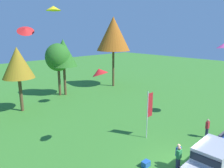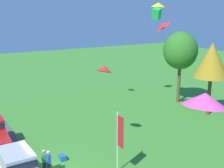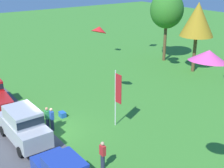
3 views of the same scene
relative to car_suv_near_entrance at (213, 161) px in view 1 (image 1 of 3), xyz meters
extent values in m
cube|color=#B7B7BC|center=(0.00, 0.00, -0.35)|extent=(4.64, 1.99, 1.10)
cube|color=#B7B7BC|center=(0.00, 0.00, 0.62)|extent=(2.63, 1.81, 0.84)
cube|color=#19232D|center=(0.00, 0.00, 0.62)|extent=(2.68, 1.78, 0.46)
cylinder|color=black|center=(1.55, 0.93, -0.90)|extent=(0.68, 0.25, 0.68)
cylinder|color=black|center=(4.24, 0.73, -0.90)|extent=(0.68, 0.25, 0.68)
cylinder|color=#2D334C|center=(5.26, 2.52, -0.86)|extent=(0.24, 0.24, 0.88)
cube|color=red|center=(5.26, 2.52, -0.12)|extent=(0.36, 0.22, 0.60)
sphere|color=tan|center=(5.26, 2.52, 0.30)|extent=(0.22, 0.22, 0.22)
cylinder|color=#2D334C|center=(-0.34, 2.09, -0.86)|extent=(0.24, 0.24, 0.88)
cube|color=#2851AD|center=(-0.34, 2.09, -0.12)|extent=(0.36, 0.22, 0.60)
sphere|color=tan|center=(-0.34, 2.09, 0.30)|extent=(0.22, 0.22, 0.22)
cylinder|color=#2D334C|center=(-0.63, 1.89, -0.86)|extent=(0.24, 0.24, 0.88)
cube|color=#2D8E47|center=(-0.63, 1.89, -0.12)|extent=(0.36, 0.22, 0.60)
sphere|color=#9E7051|center=(-0.63, 1.89, 0.30)|extent=(0.22, 0.22, 0.22)
cylinder|color=brown|center=(-3.45, 20.15, 0.63)|extent=(0.36, 0.36, 3.86)
cone|color=olive|center=(-3.45, 20.15, 4.30)|extent=(3.47, 3.47, 3.47)
cylinder|color=brown|center=(3.05, 22.71, 0.65)|extent=(0.36, 0.36, 3.88)
ellipsoid|color=#2D7023|center=(3.05, 22.71, 4.16)|extent=(3.49, 3.49, 3.84)
cylinder|color=brown|center=(3.73, 22.37, 0.79)|extent=(0.36, 0.36, 4.17)
cone|color=#2D7023|center=(3.73, 22.37, 4.75)|extent=(3.75, 3.75, 3.75)
cylinder|color=brown|center=(12.39, 21.29, 1.67)|extent=(0.36, 0.36, 5.92)
cone|color=#B25B19|center=(12.39, 21.29, 7.29)|extent=(5.33, 5.33, 5.33)
cylinder|color=silver|center=(1.54, 6.11, 0.78)|extent=(0.08, 0.08, 4.15)
cube|color=red|center=(1.89, 6.11, 1.61)|extent=(0.64, 0.04, 2.07)
cube|color=blue|center=(-1.82, 3.61, -1.10)|extent=(0.56, 0.40, 0.40)
cone|color=red|center=(-2.51, 7.48, 4.83)|extent=(1.58, 1.62, 0.79)
cone|color=#EA4C9E|center=(10.58, 3.77, 6.29)|extent=(1.69, 1.72, 0.60)
cone|color=yellow|center=(-2.89, 12.74, 9.50)|extent=(1.50, 1.51, 0.42)
cone|color=red|center=(-4.56, 14.69, 7.78)|extent=(1.85, 1.81, 1.04)
camera|label=1|loc=(-12.57, -4.21, 7.62)|focal=35.00mm
camera|label=2|loc=(17.36, -3.87, 9.15)|focal=50.00mm
camera|label=3|loc=(17.59, -5.65, 9.43)|focal=50.00mm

